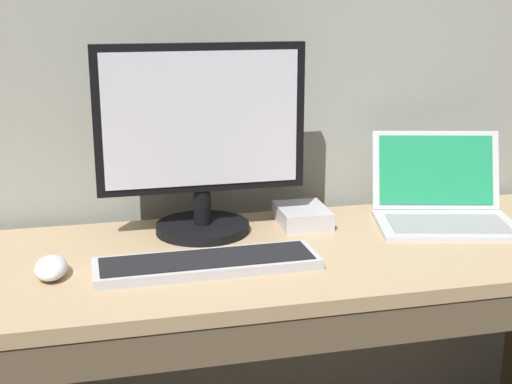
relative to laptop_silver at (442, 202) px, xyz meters
The scene contains 6 objects.
desk 0.54m from the laptop_silver, 164.51° to the right, with size 1.67×0.59×0.74m.
laptop_silver is the anchor object (origin of this frame).
external_monitor 0.64m from the laptop_silver, behind, with size 0.50×0.23×0.46m.
wired_keyboard 0.67m from the laptop_silver, 163.60° to the right, with size 0.48×0.14×0.02m.
computer_mouse 0.98m from the laptop_silver, behind, with size 0.07×0.11×0.04m, color white.
external_drive_box 0.36m from the laptop_silver, behind, with size 0.12×0.16×0.04m, color silver.
Camera 1 is at (-0.41, -1.46, 1.30)m, focal length 49.47 mm.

